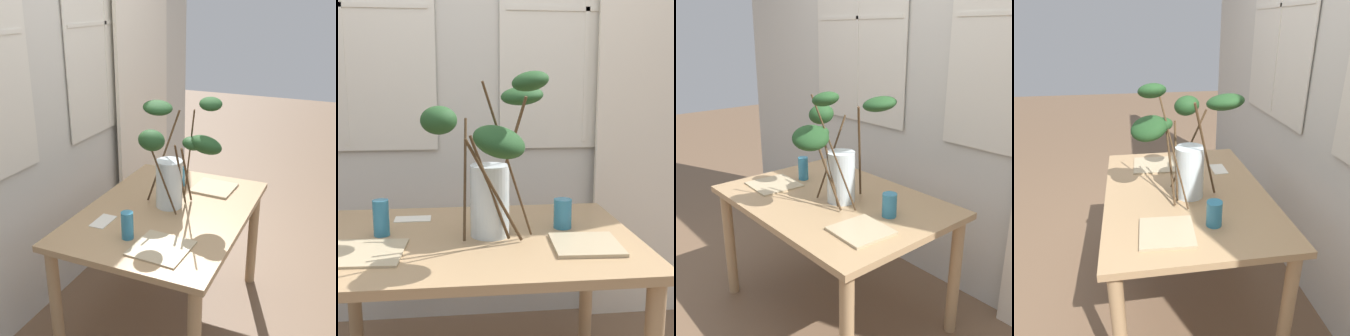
{
  "view_description": "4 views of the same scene",
  "coord_description": "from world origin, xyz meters",
  "views": [
    {
      "loc": [
        -2.16,
        -0.95,
        1.92
      ],
      "look_at": [
        0.07,
        0.02,
        0.99
      ],
      "focal_mm": 47.8,
      "sensor_mm": 36.0,
      "label": 1
    },
    {
      "loc": [
        -0.08,
        -1.75,
        1.35
      ],
      "look_at": [
        0.12,
        -0.0,
        1.03
      ],
      "focal_mm": 48.72,
      "sensor_mm": 36.0,
      "label": 2
    },
    {
      "loc": [
        1.71,
        -1.37,
        1.67
      ],
      "look_at": [
        0.11,
        -0.02,
        0.97
      ],
      "focal_mm": 44.23,
      "sensor_mm": 36.0,
      "label": 3
    },
    {
      "loc": [
        1.7,
        -0.29,
        1.64
      ],
      "look_at": [
        0.0,
        -0.02,
        0.9
      ],
      "focal_mm": 35.86,
      "sensor_mm": 36.0,
      "label": 4
    }
  ],
  "objects": [
    {
      "name": "ground",
      "position": [
        0.0,
        0.0,
        0.0
      ],
      "size": [
        14.0,
        14.0,
        0.0
      ],
      "primitive_type": "plane",
      "color": "brown"
    },
    {
      "name": "back_wall_with_windows",
      "position": [
        0.0,
        0.83,
        1.48
      ],
      "size": [
        4.48,
        0.14,
        2.95
      ],
      "color": "beige",
      "rests_on": "ground"
    },
    {
      "name": "dining_table",
      "position": [
        0.0,
        0.0,
        0.65
      ],
      "size": [
        1.29,
        0.91,
        0.75
      ],
      "color": "tan",
      "rests_on": "ground"
    },
    {
      "name": "vase_with_branches",
      "position": [
        0.06,
        -0.03,
        1.06
      ],
      "size": [
        0.55,
        0.59,
        0.66
      ],
      "color": "silver",
      "rests_on": "dining_table"
    },
    {
      "name": "drinking_glass_blue_left",
      "position": [
        -0.38,
        0.05,
        0.83
      ],
      "size": [
        0.06,
        0.06,
        0.15
      ],
      "primitive_type": "cylinder",
      "color": "teal",
      "rests_on": "dining_table"
    },
    {
      "name": "drinking_glass_blue_right",
      "position": [
        0.37,
        0.07,
        0.81
      ],
      "size": [
        0.08,
        0.08,
        0.13
      ],
      "primitive_type": "cylinder",
      "color": "teal",
      "rests_on": "dining_table"
    },
    {
      "name": "plate_square_left",
      "position": [
        -0.41,
        -0.15,
        0.76
      ],
      "size": [
        0.29,
        0.29,
        0.01
      ],
      "primitive_type": "cube",
      "rotation": [
        0.0,
        0.0,
        -0.05
      ],
      "color": "tan",
      "rests_on": "dining_table"
    },
    {
      "name": "plate_square_right",
      "position": [
        0.41,
        -0.16,
        0.76
      ],
      "size": [
        0.26,
        0.26,
        0.01
      ],
      "primitive_type": "cube",
      "rotation": [
        0.0,
        0.0,
        -0.05
      ],
      "color": "tan",
      "rests_on": "dining_table"
    },
    {
      "name": "napkin_folded",
      "position": [
        -0.27,
        0.27,
        0.75
      ],
      "size": [
        0.16,
        0.09,
        0.0
      ],
      "primitive_type": "cube",
      "rotation": [
        0.0,
        0.0,
        0.01
      ],
      "color": "silver",
      "rests_on": "dining_table"
    }
  ]
}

